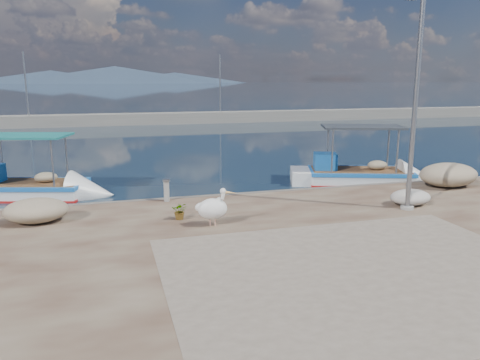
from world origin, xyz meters
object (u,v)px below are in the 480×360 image
(pelican, at_px, (213,208))
(lamp_post, at_px, (414,111))
(bollard_near, at_px, (166,189))
(boat_left, at_px, (27,191))
(boat_right, at_px, (358,178))

(pelican, bearing_deg, lamp_post, 21.16)
(bollard_near, bearing_deg, pelican, -73.40)
(bollard_near, bearing_deg, lamp_post, -22.80)
(boat_left, distance_m, bollard_near, 6.77)
(pelican, distance_m, lamp_post, 7.27)
(bollard_near, bearing_deg, boat_left, 141.38)
(boat_left, relative_size, pelican, 5.41)
(boat_left, bearing_deg, bollard_near, -22.97)
(boat_left, distance_m, boat_right, 14.67)
(boat_right, height_order, pelican, boat_right)
(pelican, xyz_separation_m, bollard_near, (-0.98, 3.28, -0.11))
(boat_left, relative_size, lamp_post, 0.95)
(lamp_post, height_order, bollard_near, lamp_post)
(lamp_post, distance_m, bollard_near, 8.83)
(pelican, relative_size, bollard_near, 1.53)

